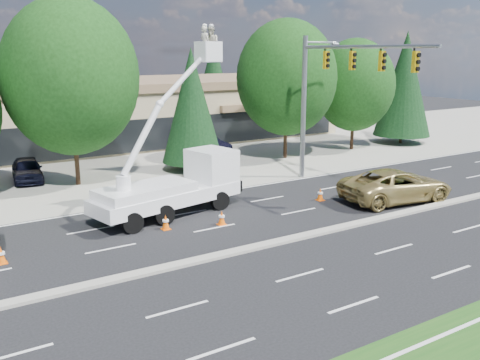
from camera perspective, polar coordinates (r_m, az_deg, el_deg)
ground at (r=22.57m, az=1.32°, el=-7.37°), size 140.00×140.00×0.00m
concrete_apron at (r=40.13m, az=-14.68°, el=1.56°), size 140.00×22.00×0.01m
road_median at (r=22.54m, az=1.32°, el=-7.23°), size 120.00×0.55×0.12m
strip_mall at (r=49.20m, az=-18.49°, el=6.79°), size 50.40×15.40×5.50m
tree_front_d at (r=33.70m, az=-17.62°, el=10.45°), size 8.10×8.10×11.25m
tree_front_e at (r=36.74m, az=-5.15°, el=7.92°), size 4.23×4.23×8.33m
tree_front_f at (r=40.89m, az=4.99°, el=10.82°), size 7.54×7.54×10.46m
tree_front_g at (r=45.50m, az=12.12°, el=9.86°), size 6.58×6.58×9.12m
tree_front_h at (r=49.87m, az=17.14°, el=9.77°), size 4.97×4.97×9.79m
tree_back_c at (r=63.45m, az=-12.46°, el=10.28°), size 4.48×4.48×8.83m
tree_back_d at (r=68.47m, az=-2.83°, el=11.13°), size 4.86×4.86×9.57m
signal_mast at (r=32.86m, az=9.30°, el=9.91°), size 2.76×10.16×9.00m
bucket_truck at (r=27.22m, az=-6.37°, el=0.68°), size 8.50×3.91×9.40m
traffic_cone_a at (r=22.95m, az=-24.13°, el=-7.33°), size 0.40×0.40×0.70m
traffic_cone_b at (r=25.08m, az=-7.93°, el=-4.50°), size 0.40×0.40×0.70m
traffic_cone_c at (r=25.50m, az=-1.97°, el=-4.06°), size 0.40×0.40×0.70m
traffic_cone_d at (r=29.92m, az=8.56°, el=-1.53°), size 0.40×0.40×0.70m
minivan at (r=30.56m, az=16.33°, el=-0.55°), size 6.75×3.85×1.78m
parked_car_west at (r=36.58m, az=-21.77°, el=1.07°), size 2.35×4.60×1.50m
parked_car_east at (r=42.80m, az=-3.94°, el=3.83°), size 3.10×5.32×1.66m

